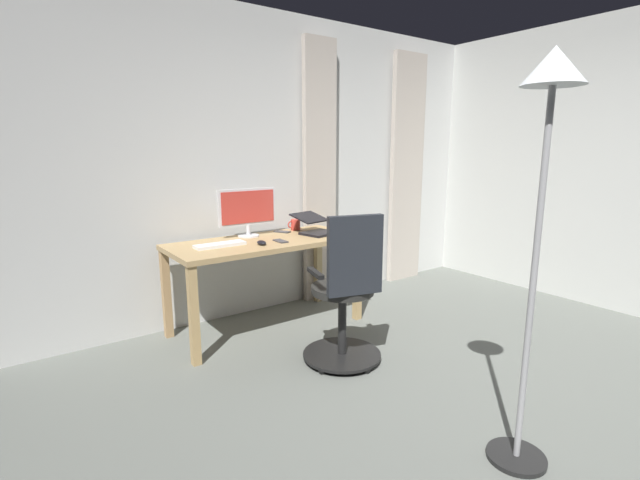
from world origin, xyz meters
TOP-DOWN VIEW (x-y plane):
  - ground_plane at (0.00, 0.00)m, footprint 6.76×6.76m
  - back_room_partition at (0.00, -2.60)m, footprint 4.83×0.10m
  - curtain_left_panel at (-1.57, -2.49)m, footprint 0.46×0.06m
  - curtain_right_panel at (-0.37, -2.49)m, footprint 0.36×0.06m
  - desk at (0.45, -2.11)m, footprint 1.56×0.67m
  - office_chair at (0.33, -1.21)m, footprint 0.56×0.56m
  - computer_monitor at (0.49, -2.33)m, footprint 0.52×0.18m
  - computer_keyboard at (0.85, -2.10)m, footprint 0.39×0.12m
  - laptop at (-0.04, -2.10)m, footprint 0.35×0.41m
  - computer_mouse at (0.57, -1.96)m, footprint 0.06×0.10m
  - cell_phone_by_monitor at (0.39, -1.98)m, footprint 0.07×0.15m
  - cell_phone_face_up at (0.16, -2.33)m, footprint 0.13×0.16m
  - mug_coffee at (-0.00, -2.35)m, footprint 0.13×0.08m
  - floor_lamp at (0.29, 0.06)m, footprint 0.28×0.28m

SIDE VIEW (x-z plane):
  - ground_plane at x=0.00m, z-range 0.00..0.00m
  - office_chair at x=0.33m, z-range -0.04..1.03m
  - desk at x=0.45m, z-range 0.28..1.04m
  - cell_phone_by_monitor at x=0.39m, z-range 0.76..0.77m
  - cell_phone_face_up at x=0.16m, z-range 0.76..0.77m
  - computer_keyboard at x=0.85m, z-range 0.76..0.78m
  - computer_mouse at x=0.57m, z-range 0.76..0.79m
  - mug_coffee at x=0.00m, z-range 0.76..0.86m
  - laptop at x=-0.04m, z-range 0.73..0.90m
  - computer_monitor at x=0.49m, z-range 0.79..1.19m
  - curtain_left_panel at x=-1.57m, z-range 0.00..2.49m
  - curtain_right_panel at x=-0.37m, z-range 0.00..2.49m
  - back_room_partition at x=0.00m, z-range 0.00..2.67m
  - floor_lamp at x=0.29m, z-range 0.53..2.43m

